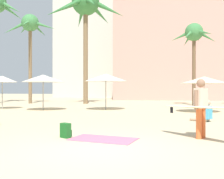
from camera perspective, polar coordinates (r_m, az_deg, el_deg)
The scene contains 14 objects.
ground at distance 6.40m, azimuth -2.75°, elevation -12.52°, with size 120.00×120.00×0.00m, color #C6B28C.
hotel_pink at distance 37.70m, azimuth 15.73°, elevation 7.94°, with size 18.59×10.68×12.95m, color #DB9989.
hotel_tower_gray at distance 47.82m, azimuth 1.45°, elevation 11.83°, with size 19.88×10.65×22.05m, color beige.
palm_tree_far_left at distance 26.16m, azimuth -5.57°, elevation 16.85°, with size 7.33×6.90×10.68m.
palm_tree_center at distance 27.19m, azimuth -16.85°, elevation 12.17°, with size 4.83×5.05×8.38m.
palm_tree_right at distance 23.82m, azimuth 16.86°, elevation 10.53°, with size 3.88×3.72×6.82m.
cafe_umbrella_0 at distance 17.83m, azimuth -1.32°, elevation 2.54°, with size 2.76×2.76×2.36m.
cafe_umbrella_1 at distance 18.08m, azimuth -14.30°, elevation 2.30°, with size 2.70×2.70×2.30m.
cafe_umbrella_3 at distance 16.78m, azimuth 18.81°, elevation 1.92°, with size 2.69×2.69×2.11m.
cafe_umbrella_4 at distance 20.13m, azimuth -22.10°, elevation 2.06°, with size 2.07×2.07×2.28m.
beach_towel at distance 7.62m, azimuth -1.89°, elevation -10.38°, with size 1.80×1.04×0.01m, color #EF6684.
backpack at distance 7.93m, azimuth -9.69°, elevation -8.54°, with size 0.35×0.34×0.42m.
person_far_right at distance 7.92m, azimuth 18.31°, elevation -3.40°, with size 2.21×2.34×1.68m.
person_mid_left at distance 12.22m, azimuth 18.89°, elevation -4.86°, with size 0.92×0.84×0.92m.
Camera 1 is at (1.28, -6.10, 1.41)m, focal length 43.46 mm.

